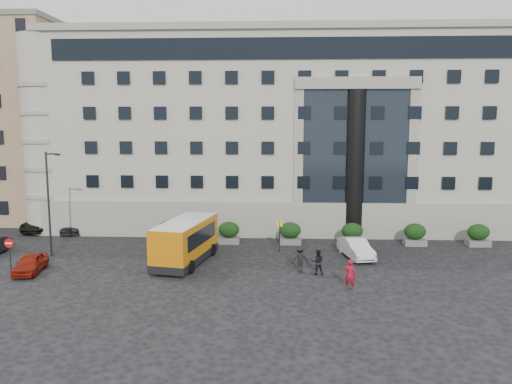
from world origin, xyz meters
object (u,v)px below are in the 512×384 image
(hedge_c, at_px, (290,233))
(bus_stop_sign, at_px, (280,231))
(hedge_d, at_px, (352,234))
(red_truck, at_px, (65,205))
(hedge_e, at_px, (415,234))
(parked_car_c, at_px, (77,224))
(hedge_f, at_px, (478,235))
(minibus, at_px, (186,240))
(no_entry_sign, at_px, (9,248))
(parked_car_d, at_px, (42,223))
(white_taxi, at_px, (356,248))
(parked_car_a, at_px, (30,263))
(pedestrian_a, at_px, (350,274))
(pedestrian_b, at_px, (318,262))
(hedge_b, at_px, (229,232))
(street_lamp, at_px, (49,200))
(pedestrian_c, at_px, (300,259))

(hedge_c, height_order, bus_stop_sign, bus_stop_sign)
(hedge_d, distance_m, red_truck, 30.98)
(hedge_e, xyz_separation_m, parked_car_c, (-30.35, 3.99, -0.21))
(hedge_f, height_order, minibus, minibus)
(no_entry_sign, relative_size, parked_car_d, 0.43)
(minibus, xyz_separation_m, white_taxi, (12.63, 1.95, -0.98))
(parked_car_a, bearing_deg, red_truck, 99.76)
(no_entry_sign, height_order, pedestrian_a, no_entry_sign)
(hedge_d, height_order, pedestrian_a, pedestrian_a)
(white_taxi, distance_m, pedestrian_a, 7.50)
(hedge_f, relative_size, pedestrian_b, 1.07)
(hedge_c, height_order, white_taxi, hedge_c)
(bus_stop_sign, distance_m, white_taxi, 6.02)
(hedge_b, relative_size, parked_car_a, 0.48)
(hedge_b, height_order, bus_stop_sign, bus_stop_sign)
(white_taxi, bearing_deg, pedestrian_b, -138.90)
(hedge_e, bearing_deg, street_lamp, -170.52)
(red_truck, xyz_separation_m, pedestrian_c, (24.44, -18.55, -0.47))
(hedge_d, relative_size, no_entry_sign, 0.79)
(street_lamp, xyz_separation_m, parked_car_a, (0.44, -4.21, -3.72))
(hedge_c, distance_m, bus_stop_sign, 3.05)
(hedge_d, xyz_separation_m, pedestrian_c, (-4.71, -8.06, -0.01))
(minibus, distance_m, pedestrian_a, 12.40)
(bus_stop_sign, relative_size, parked_car_c, 0.51)
(street_lamp, bearing_deg, pedestrian_c, -9.82)
(parked_car_c, bearing_deg, red_truck, 116.88)
(hedge_e, distance_m, parked_car_a, 29.70)
(white_taxi, bearing_deg, minibus, 176.23)
(minibus, distance_m, pedestrian_b, 9.75)
(minibus, bearing_deg, pedestrian_a, -15.13)
(hedge_e, bearing_deg, hedge_f, 0.00)
(pedestrian_b, bearing_deg, parked_car_a, 2.49)
(white_taxi, xyz_separation_m, pedestrian_c, (-4.39, -3.90, 0.19))
(pedestrian_a, height_order, pedestrian_c, pedestrian_a)
(hedge_c, distance_m, hedge_d, 5.20)
(bus_stop_sign, distance_m, minibus, 7.61)
(parked_car_a, height_order, pedestrian_b, pedestrian_b)
(minibus, relative_size, parked_car_a, 2.06)
(parked_car_a, distance_m, parked_car_c, 13.16)
(pedestrian_a, height_order, pedestrian_b, pedestrian_a)
(pedestrian_b, bearing_deg, parked_car_d, -25.77)
(pedestrian_a, bearing_deg, hedge_d, -82.40)
(hedge_b, xyz_separation_m, minibus, (-2.55, -6.11, 0.79))
(red_truck, distance_m, pedestrian_b, 31.91)
(hedge_c, relative_size, pedestrian_a, 0.98)
(parked_car_c, height_order, pedestrian_c, pedestrian_c)
(hedge_b, bearing_deg, parked_car_c, 164.88)
(minibus, height_order, pedestrian_c, minibus)
(no_entry_sign, distance_m, pedestrian_a, 22.96)
(parked_car_d, height_order, pedestrian_a, pedestrian_a)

